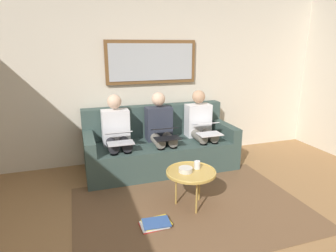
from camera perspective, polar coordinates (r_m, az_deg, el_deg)
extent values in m
cube|color=beige|center=(4.62, -3.53, 9.47)|extent=(6.00, 0.12, 2.60)
cube|color=brown|center=(3.44, 4.59, -15.80)|extent=(2.60, 1.80, 0.01)
cube|color=#384C47|center=(4.36, -1.44, -5.67)|extent=(2.20, 0.90, 0.42)
cube|color=#384C47|center=(4.54, -2.75, 1.16)|extent=(2.20, 0.20, 0.48)
cube|color=#384C47|center=(4.65, 10.79, -0.56)|extent=(0.14, 0.90, 0.20)
cube|color=#384C47|center=(4.10, -15.41, -3.05)|extent=(0.14, 0.90, 0.20)
cube|color=brown|center=(4.51, -3.28, 12.51)|extent=(1.41, 0.04, 0.65)
cube|color=#B2B7BC|center=(4.49, -3.20, 12.49)|extent=(1.31, 0.01, 0.55)
cylinder|color=tan|center=(3.28, 4.57, -9.12)|extent=(0.56, 0.56, 0.03)
torus|color=tan|center=(3.28, 4.57, -8.92)|extent=(0.56, 0.56, 0.02)
cylinder|color=#B28E42|center=(3.24, 5.67, -13.78)|extent=(0.02, 0.02, 0.41)
cylinder|color=#B28E42|center=(3.50, 6.21, -11.45)|extent=(0.02, 0.02, 0.41)
cylinder|color=#B28E42|center=(3.40, 1.59, -12.22)|extent=(0.02, 0.02, 0.41)
cylinder|color=silver|center=(3.34, 5.78, -7.65)|extent=(0.07, 0.07, 0.09)
cylinder|color=beige|center=(3.25, 3.49, -8.63)|extent=(0.16, 0.16, 0.05)
cube|color=silver|center=(4.52, 5.94, 1.16)|extent=(0.38, 0.22, 0.50)
sphere|color=tan|center=(4.45, 6.07, 5.78)|extent=(0.20, 0.20, 0.20)
cylinder|color=gray|center=(4.43, 8.04, -1.65)|extent=(0.14, 0.42, 0.14)
cylinder|color=gray|center=(4.35, 5.91, -1.88)|extent=(0.14, 0.42, 0.14)
cylinder|color=gray|center=(4.34, 9.12, -5.96)|extent=(0.11, 0.11, 0.42)
cylinder|color=gray|center=(4.27, 6.95, -6.27)|extent=(0.11, 0.11, 0.42)
cube|color=white|center=(4.19, 8.23, -1.59)|extent=(0.34, 0.23, 0.01)
cube|color=white|center=(4.28, 7.41, 0.45)|extent=(0.34, 0.22, 0.08)
cube|color=#A5C6EA|center=(4.28, 7.44, 0.49)|extent=(0.31, 0.19, 0.06)
cube|color=#2D3342|center=(4.31, -1.86, 0.51)|extent=(0.38, 0.22, 0.50)
sphere|color=beige|center=(4.23, -1.91, 5.35)|extent=(0.20, 0.20, 0.20)
cylinder|color=gray|center=(4.19, 0.15, -2.48)|extent=(0.14, 0.42, 0.14)
cylinder|color=gray|center=(4.14, -2.22, -2.72)|extent=(0.14, 0.42, 0.14)
cylinder|color=gray|center=(4.10, 1.07, -7.06)|extent=(0.11, 0.11, 0.42)
cylinder|color=gray|center=(4.05, -1.35, -7.37)|extent=(0.11, 0.11, 0.42)
cube|color=black|center=(3.95, -0.14, -2.46)|extent=(0.35, 0.20, 0.01)
cube|color=black|center=(4.04, -0.70, -0.55)|extent=(0.35, 0.20, 0.07)
cube|color=#A5C6EA|center=(4.04, -0.68, -0.51)|extent=(0.31, 0.17, 0.05)
cube|color=silver|center=(4.18, -10.31, -0.21)|extent=(0.38, 0.22, 0.50)
sphere|color=beige|center=(4.10, -10.56, 4.77)|extent=(0.20, 0.20, 0.20)
cylinder|color=#232328|center=(4.05, -8.50, -3.33)|extent=(0.14, 0.42, 0.14)
cylinder|color=#232328|center=(4.03, -11.03, -3.56)|extent=(0.14, 0.42, 0.14)
cylinder|color=#232328|center=(3.96, -7.81, -8.11)|extent=(0.11, 0.11, 0.42)
cylinder|color=#232328|center=(3.93, -10.41, -8.39)|extent=(0.11, 0.11, 0.42)
cube|color=silver|center=(3.82, -9.33, -3.35)|extent=(0.34, 0.20, 0.01)
cube|color=silver|center=(3.91, -9.71, -1.34)|extent=(0.34, 0.19, 0.08)
cube|color=#A5C6EA|center=(3.91, -9.71, -1.30)|extent=(0.31, 0.17, 0.06)
cube|color=red|center=(3.14, -2.80, -19.02)|extent=(0.29, 0.22, 0.01)
cube|color=white|center=(3.13, -2.72, -18.90)|extent=(0.28, 0.20, 0.01)
cube|color=yellow|center=(3.15, -2.26, -18.48)|extent=(0.30, 0.22, 0.01)
cube|color=#33569E|center=(3.12, -2.33, -18.52)|extent=(0.29, 0.22, 0.01)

